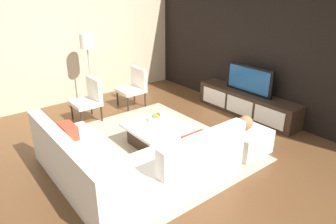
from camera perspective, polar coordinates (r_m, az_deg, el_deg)
ground_plane at (r=5.29m, az=-2.16°, el=-6.87°), size 14.00×14.00×0.00m
feature_wall_back at (r=6.67m, az=17.07°, el=11.33°), size 6.40×0.12×2.80m
side_wall_left at (r=7.60m, az=-15.88°, el=12.79°), size 0.12×5.20×2.80m
area_rug at (r=5.36m, az=-2.79°, el=-6.40°), size 3.21×2.64×0.01m
media_console at (r=6.74m, az=14.45°, el=1.51°), size 2.35×0.49×0.50m
television at (r=6.57m, az=14.91°, el=5.89°), size 1.13×0.06×0.58m
sectional_couch at (r=4.38m, az=-7.68°, el=-9.62°), size 2.30×2.31×0.84m
coffee_table at (r=5.32m, az=-1.96°, el=-4.23°), size 0.97×0.96×0.38m
accent_chair_near at (r=6.42m, az=-14.47°, el=2.73°), size 0.56×0.51×0.87m
floor_lamp at (r=6.99m, az=-14.88°, el=11.81°), size 0.30×0.30×1.64m
ottoman at (r=5.30m, az=14.01°, el=-5.07°), size 0.70×0.70×0.40m
fruit_bowl at (r=5.41m, az=-2.26°, el=-1.07°), size 0.28×0.28×0.13m
accent_chair_far at (r=7.02m, az=-6.30°, el=5.03°), size 0.54×0.54×0.87m
decorative_ball at (r=5.17m, az=14.34°, el=-1.95°), size 0.24×0.24×0.24m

